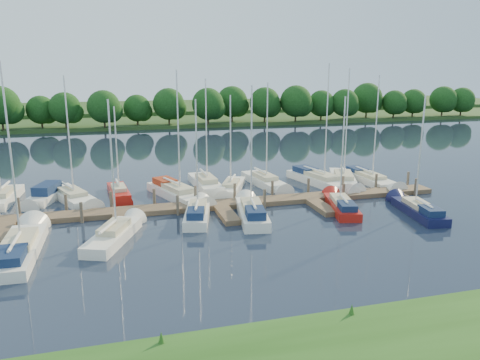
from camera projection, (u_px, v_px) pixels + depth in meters
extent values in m
plane|color=#182231|center=(245.00, 240.00, 31.59)|extent=(260.00, 260.00, 0.00)
cube|color=#493729|center=(219.00, 205.00, 39.04)|extent=(40.00, 2.00, 0.40)
cube|color=#493729|center=(1.00, 234.00, 32.10)|extent=(1.20, 4.00, 0.40)
cube|color=#493729|center=(121.00, 224.00, 34.17)|extent=(1.20, 4.00, 0.40)
cube|color=#493729|center=(227.00, 215.00, 36.23)|extent=(1.20, 4.00, 0.40)
cube|color=#493729|center=(322.00, 207.00, 38.29)|extent=(1.20, 4.00, 0.40)
cube|color=#493729|center=(407.00, 200.00, 40.35)|extent=(1.20, 4.00, 0.40)
cylinder|color=#473D33|center=(19.00, 210.00, 36.16)|extent=(0.24, 0.24, 2.00)
cylinder|color=#473D33|center=(66.00, 207.00, 37.05)|extent=(0.24, 0.24, 2.00)
cylinder|color=#473D33|center=(111.00, 204.00, 37.94)|extent=(0.24, 0.24, 2.00)
cylinder|color=#473D33|center=(154.00, 200.00, 38.83)|extent=(0.24, 0.24, 2.00)
cylinder|color=#473D33|center=(195.00, 197.00, 39.72)|extent=(0.24, 0.24, 2.00)
cylinder|color=#473D33|center=(235.00, 195.00, 40.61)|extent=(0.24, 0.24, 2.00)
cylinder|color=#473D33|center=(272.00, 192.00, 41.50)|extent=(0.24, 0.24, 2.00)
cylinder|color=#473D33|center=(308.00, 189.00, 42.39)|extent=(0.24, 0.24, 2.00)
cylinder|color=#473D33|center=(343.00, 187.00, 43.28)|extent=(0.24, 0.24, 2.00)
cylinder|color=#473D33|center=(376.00, 184.00, 44.17)|extent=(0.24, 0.24, 2.00)
cylinder|color=#473D33|center=(408.00, 182.00, 45.06)|extent=(0.24, 0.24, 2.00)
cylinder|color=#473D33|center=(82.00, 215.00, 34.94)|extent=(0.24, 0.24, 2.00)
cylinder|color=#473D33|center=(178.00, 208.00, 36.80)|extent=(0.24, 0.24, 2.00)
cylinder|color=#473D33|center=(265.00, 201.00, 38.66)|extent=(0.24, 0.24, 2.00)
cylinder|color=#473D33|center=(343.00, 195.00, 40.51)|extent=(0.24, 0.24, 2.00)
cylinder|color=#473D33|center=(415.00, 189.00, 42.37)|extent=(0.24, 0.24, 2.00)
cube|color=#234319|center=(150.00, 120.00, 101.82)|extent=(180.00, 30.00, 0.60)
cube|color=#324E22|center=(142.00, 108.00, 125.16)|extent=(220.00, 40.00, 1.40)
cylinder|color=#38281C|center=(2.00, 127.00, 82.51)|extent=(0.36, 0.36, 2.24)
sphere|color=#11350E|center=(0.00, 111.00, 81.87)|extent=(5.22, 5.22, 5.22)
sphere|color=#11350E|center=(8.00, 115.00, 82.52)|extent=(3.73, 3.73, 3.73)
cylinder|color=#38281C|center=(32.00, 127.00, 82.03)|extent=(0.36, 0.36, 2.23)
sphere|color=#11350E|center=(30.00, 112.00, 81.39)|extent=(5.21, 5.21, 5.21)
sphere|color=#11350E|center=(37.00, 116.00, 82.04)|extent=(3.72, 3.72, 3.72)
cylinder|color=#38281C|center=(78.00, 123.00, 86.52)|extent=(0.36, 0.36, 2.68)
sphere|color=#11350E|center=(77.00, 105.00, 85.75)|extent=(6.25, 6.25, 6.25)
sphere|color=#11350E|center=(85.00, 110.00, 86.49)|extent=(4.47, 4.47, 4.47)
cylinder|color=#38281C|center=(106.00, 122.00, 88.81)|extent=(0.36, 0.36, 2.71)
sphere|color=#11350E|center=(104.00, 104.00, 88.04)|extent=(6.32, 6.32, 6.32)
sphere|color=#11350E|center=(112.00, 109.00, 88.78)|extent=(4.51, 4.51, 4.51)
cylinder|color=#38281C|center=(147.00, 124.00, 88.10)|extent=(0.36, 0.36, 2.05)
sphere|color=#11350E|center=(146.00, 110.00, 87.51)|extent=(4.78, 4.78, 4.78)
sphere|color=#11350E|center=(152.00, 114.00, 88.13)|extent=(3.41, 3.41, 3.41)
cylinder|color=#38281C|center=(172.00, 122.00, 90.29)|extent=(0.36, 0.36, 2.31)
sphere|color=#11350E|center=(172.00, 107.00, 89.63)|extent=(5.40, 5.40, 5.40)
sphere|color=#11350E|center=(178.00, 111.00, 90.30)|extent=(3.86, 3.86, 3.86)
cylinder|color=#38281C|center=(199.00, 121.00, 92.16)|extent=(0.36, 0.36, 2.32)
sphere|color=#11350E|center=(199.00, 106.00, 91.49)|extent=(5.41, 5.41, 5.41)
sphere|color=#11350E|center=(205.00, 110.00, 92.16)|extent=(3.86, 3.86, 3.86)
cylinder|color=#38281C|center=(239.00, 120.00, 92.64)|extent=(0.36, 0.36, 2.27)
sphere|color=#11350E|center=(239.00, 106.00, 91.99)|extent=(5.29, 5.29, 5.29)
sphere|color=#11350E|center=(244.00, 110.00, 92.65)|extent=(3.78, 3.78, 3.78)
cylinder|color=#38281C|center=(263.00, 118.00, 95.76)|extent=(0.36, 0.36, 2.70)
sphere|color=#11350E|center=(263.00, 101.00, 94.98)|extent=(6.31, 6.31, 6.31)
sphere|color=#11350E|center=(269.00, 106.00, 95.73)|extent=(4.51, 4.51, 4.51)
cylinder|color=#38281C|center=(284.00, 117.00, 97.07)|extent=(0.36, 0.36, 2.55)
sphere|color=#11350E|center=(284.00, 102.00, 96.34)|extent=(5.96, 5.96, 5.96)
sphere|color=#11350E|center=(290.00, 106.00, 97.05)|extent=(4.26, 4.26, 4.26)
cylinder|color=#38281C|center=(320.00, 116.00, 99.39)|extent=(0.36, 0.36, 2.60)
sphere|color=#11350E|center=(320.00, 101.00, 98.64)|extent=(6.06, 6.06, 6.06)
sphere|color=#11350E|center=(325.00, 105.00, 99.37)|extent=(4.33, 4.33, 4.33)
cylinder|color=#38281C|center=(340.00, 115.00, 100.29)|extent=(0.36, 0.36, 2.66)
sphere|color=#11350E|center=(341.00, 100.00, 99.53)|extent=(6.20, 6.20, 6.20)
sphere|color=#11350E|center=(346.00, 104.00, 100.27)|extent=(4.43, 4.43, 4.43)
cylinder|color=#38281C|center=(362.00, 114.00, 102.20)|extent=(0.36, 0.36, 2.76)
sphere|color=#11350E|center=(363.00, 99.00, 101.41)|extent=(6.43, 6.43, 6.43)
sphere|color=#11350E|center=(368.00, 103.00, 102.17)|extent=(4.60, 4.60, 4.60)
cylinder|color=#38281C|center=(394.00, 115.00, 102.44)|extent=(0.36, 0.36, 2.22)
sphere|color=#11350E|center=(395.00, 103.00, 101.80)|extent=(5.18, 5.18, 5.18)
sphere|color=#11350E|center=(399.00, 106.00, 102.45)|extent=(3.70, 3.70, 3.70)
cylinder|color=#38281C|center=(414.00, 114.00, 104.11)|extent=(0.36, 0.36, 2.59)
sphere|color=#11350E|center=(416.00, 99.00, 103.37)|extent=(6.04, 6.04, 6.04)
sphere|color=#11350E|center=(420.00, 103.00, 104.10)|extent=(4.31, 4.31, 4.31)
cylinder|color=#38281C|center=(440.00, 113.00, 107.80)|extent=(0.36, 0.36, 2.40)
sphere|color=#11350E|center=(441.00, 100.00, 107.11)|extent=(5.60, 5.60, 5.60)
sphere|color=#11350E|center=(445.00, 103.00, 107.79)|extent=(4.00, 4.00, 4.00)
cylinder|color=#38281C|center=(465.00, 114.00, 106.83)|extent=(0.36, 0.36, 2.20)
sphere|color=#11350E|center=(466.00, 102.00, 106.20)|extent=(5.12, 5.12, 5.12)
sphere|color=#11350E|center=(470.00, 105.00, 106.84)|extent=(3.66, 3.66, 3.66)
cube|color=white|center=(4.00, 200.00, 40.56)|extent=(2.31, 6.69, 1.17)
cube|color=#B8AE8D|center=(2.00, 193.00, 40.07)|extent=(1.59, 3.05, 0.53)
cylinder|color=silver|center=(5.00, 185.00, 40.91)|extent=(0.31, 2.96, 0.10)
cylinder|color=white|center=(5.00, 185.00, 40.91)|extent=(0.39, 2.64, 0.20)
cube|color=white|center=(48.00, 198.00, 41.22)|extent=(3.37, 5.76, 1.03)
cone|color=white|center=(33.00, 207.00, 38.57)|extent=(1.35, 1.84, 0.90)
cube|color=#132345|center=(47.00, 189.00, 41.03)|extent=(2.28, 3.30, 0.93)
cube|color=white|center=(71.00, 198.00, 41.26)|extent=(4.89, 7.70, 0.98)
cone|color=white|center=(87.00, 207.00, 38.42)|extent=(2.00, 2.82, 1.05)
cube|color=#B8AE8D|center=(72.00, 192.00, 40.83)|extent=(2.78, 3.71, 0.45)
cylinder|color=silver|center=(69.00, 137.00, 39.39)|extent=(0.12, 0.12, 10.10)
cylinder|color=silver|center=(67.00, 186.00, 41.60)|extent=(1.43, 3.13, 0.10)
cylinder|color=white|center=(67.00, 186.00, 41.60)|extent=(1.37, 2.83, 0.20)
cube|color=#AB170F|center=(119.00, 194.00, 42.66)|extent=(2.08, 5.66, 0.96)
cone|color=#AB170F|center=(123.00, 201.00, 40.14)|extent=(0.96, 2.00, 0.78)
cube|color=#B8AE8D|center=(119.00, 188.00, 42.27)|extent=(1.40, 2.59, 0.43)
cylinder|color=silver|center=(117.00, 149.00, 41.17)|extent=(0.12, 0.12, 7.48)
cylinder|color=silver|center=(117.00, 182.00, 42.94)|extent=(0.34, 2.49, 0.10)
cylinder|color=white|center=(117.00, 182.00, 42.94)|extent=(0.41, 2.22, 0.20)
cube|color=white|center=(176.00, 196.00, 41.95)|extent=(4.68, 8.00, 1.18)
cone|color=white|center=(198.00, 206.00, 38.89)|extent=(1.94, 2.91, 1.08)
cube|color=#B8AE8D|center=(178.00, 188.00, 41.47)|extent=(2.71, 3.82, 0.53)
cube|color=maroon|center=(165.00, 182.00, 43.46)|extent=(2.22, 2.70, 0.59)
cylinder|color=silver|center=(178.00, 132.00, 39.98)|extent=(0.12, 0.12, 10.43)
cylinder|color=silver|center=(172.00, 181.00, 42.29)|extent=(1.28, 3.30, 0.10)
cylinder|color=white|center=(172.00, 181.00, 42.29)|extent=(1.25, 2.97, 0.20)
cube|color=white|center=(205.00, 186.00, 45.44)|extent=(2.32, 7.21, 1.20)
cone|color=white|center=(215.00, 195.00, 42.15)|extent=(1.11, 2.54, 1.00)
cube|color=#B8AE8D|center=(206.00, 179.00, 44.93)|extent=(1.64, 3.27, 0.55)
cylinder|color=silver|center=(206.00, 131.00, 43.51)|extent=(0.12, 0.12, 9.62)
cylinder|color=silver|center=(204.00, 172.00, 45.82)|extent=(0.25, 3.21, 0.10)
cylinder|color=white|center=(204.00, 172.00, 45.82)|extent=(0.33, 2.86, 0.20)
cube|color=white|center=(232.00, 188.00, 44.47)|extent=(4.08, 6.37, 0.94)
cone|color=white|center=(226.00, 197.00, 41.49)|extent=(1.67, 2.33, 0.87)
cube|color=#B8AE8D|center=(231.00, 183.00, 44.03)|extent=(2.31, 3.08, 0.43)
cylinder|color=silver|center=(231.00, 141.00, 42.79)|extent=(0.12, 0.12, 8.36)
cylinder|color=silver|center=(233.00, 178.00, 44.85)|extent=(1.21, 2.59, 0.10)
cylinder|color=white|center=(233.00, 178.00, 44.85)|extent=(1.18, 2.35, 0.20)
cube|color=white|center=(263.00, 183.00, 46.62)|extent=(2.79, 7.08, 1.12)
cone|color=white|center=(279.00, 191.00, 43.53)|extent=(1.26, 2.51, 0.96)
cube|color=#B8AE8D|center=(265.00, 177.00, 46.14)|extent=(1.83, 3.26, 0.51)
cylinder|color=silver|center=(267.00, 132.00, 44.78)|extent=(0.12, 0.12, 9.30)
cylinder|color=silver|center=(261.00, 170.00, 46.97)|extent=(0.49, 3.09, 0.10)
cylinder|color=white|center=(261.00, 170.00, 46.97)|extent=(0.55, 2.76, 0.20)
cube|color=white|center=(319.00, 182.00, 46.82)|extent=(4.11, 8.47, 1.16)
cone|color=white|center=(346.00, 192.00, 43.35)|extent=(1.77, 3.04, 1.14)
cube|color=#B8AE8D|center=(322.00, 176.00, 46.30)|extent=(2.52, 3.97, 0.53)
cube|color=#132345|center=(305.00, 170.00, 48.57)|extent=(2.12, 2.75, 0.58)
cylinder|color=silver|center=(327.00, 122.00, 44.70)|extent=(0.12, 0.12, 11.02)
cylinder|color=silver|center=(314.00, 169.00, 47.24)|extent=(0.95, 3.60, 0.10)
cylinder|color=white|center=(314.00, 169.00, 47.24)|extent=(0.95, 3.22, 0.20)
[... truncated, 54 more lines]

